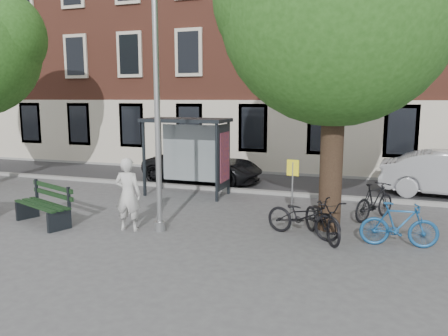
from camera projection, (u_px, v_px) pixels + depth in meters
ground at (160, 231)px, 10.95m from camera, size 90.00×90.00×0.00m
road at (240, 181)px, 17.50m from camera, size 40.00×4.00×0.01m
curb_near at (224, 189)px, 15.62m from camera, size 40.00×0.25×0.12m
curb_far at (253, 172)px, 19.36m from camera, size 40.00×0.25×0.12m
building_row at (275, 24)px, 21.99m from camera, size 30.00×8.00×14.00m
lamppost at (157, 119)px, 10.51m from camera, size 0.28×0.35×6.11m
bus_shelter at (198, 139)px, 14.68m from camera, size 2.85×1.45×2.62m
painter at (128, 194)px, 10.85m from camera, size 0.72×0.52×1.85m
bench at (45, 207)px, 11.49m from camera, size 2.06×1.31×1.02m
bike_a at (303, 216)px, 10.43m from camera, size 2.01×1.20×1.00m
bike_b at (399, 225)px, 9.70m from camera, size 1.72×0.65×1.01m
bike_c at (322, 218)px, 10.25m from camera, size 1.52×1.95×0.99m
bike_d at (375, 201)px, 11.86m from camera, size 1.35×1.71×1.04m
car_dark at (203, 166)px, 17.17m from camera, size 4.73×2.30×1.30m
bucket_b at (54, 216)px, 11.63m from camera, size 0.37×0.37×0.36m
notice_sign at (293, 180)px, 10.91m from camera, size 0.31×0.07×1.78m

